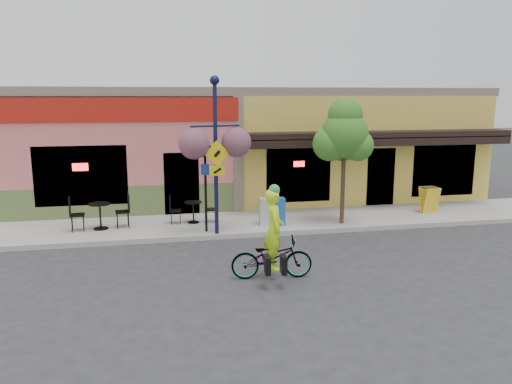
% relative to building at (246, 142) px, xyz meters
% --- Properties ---
extents(ground, '(90.00, 90.00, 0.00)m').
position_rel_building_xyz_m(ground, '(0.00, -7.50, -2.25)').
color(ground, '#2D2D30').
rests_on(ground, ground).
extents(sidewalk, '(24.00, 3.00, 0.15)m').
position_rel_building_xyz_m(sidewalk, '(0.00, -5.50, -2.17)').
color(sidewalk, '#9E9B93').
rests_on(sidewalk, ground).
extents(curb, '(24.00, 0.12, 0.15)m').
position_rel_building_xyz_m(curb, '(0.00, -6.95, -2.17)').
color(curb, '#A8A59E').
rests_on(curb, ground).
extents(building, '(18.20, 8.20, 4.50)m').
position_rel_building_xyz_m(building, '(0.00, 0.00, 0.00)').
color(building, '#D16767').
rests_on(building, ground).
extents(bicycle, '(1.95, 0.85, 0.99)m').
position_rel_building_xyz_m(bicycle, '(-1.29, -10.40, -1.75)').
color(bicycle, maroon).
rests_on(bicycle, ground).
extents(cyclist_rider, '(0.52, 0.73, 1.87)m').
position_rel_building_xyz_m(cyclist_rider, '(-1.24, -10.40, -1.31)').
color(cyclist_rider, '#C7FF1A').
rests_on(cyclist_rider, ground).
extents(lamp_post, '(1.57, 0.86, 4.64)m').
position_rel_building_xyz_m(lamp_post, '(-2.14, -6.85, 0.22)').
color(lamp_post, '#12163A').
rests_on(lamp_post, sidewalk).
extents(one_way_sign, '(1.03, 0.41, 2.62)m').
position_rel_building_xyz_m(one_way_sign, '(-2.42, -6.55, -0.79)').
color(one_way_sign, black).
rests_on(one_way_sign, sidewalk).
extents(cafe_set_left, '(1.86, 1.08, 1.06)m').
position_rel_building_xyz_m(cafe_set_left, '(-5.59, -5.63, -1.57)').
color(cafe_set_left, black).
rests_on(cafe_set_left, sidewalk).
extents(cafe_set_right, '(1.54, 0.82, 0.91)m').
position_rel_building_xyz_m(cafe_set_right, '(-2.72, -5.41, -1.65)').
color(cafe_set_right, black).
rests_on(cafe_set_right, sidewalk).
extents(newspaper_box_blue, '(0.40, 0.35, 0.88)m').
position_rel_building_xyz_m(newspaper_box_blue, '(-0.09, -6.24, -1.66)').
color(newspaper_box_blue, '#1C4FA9').
rests_on(newspaper_box_blue, sidewalk).
extents(newspaper_box_grey, '(0.43, 0.40, 0.86)m').
position_rel_building_xyz_m(newspaper_box_grey, '(-0.47, -6.10, -1.67)').
color(newspaper_box_grey, '#AEAEAE').
rests_on(newspaper_box_grey, sidewalk).
extents(street_tree, '(1.65, 1.65, 4.06)m').
position_rel_building_xyz_m(street_tree, '(1.98, -6.43, -0.07)').
color(street_tree, '#3D7A26').
rests_on(street_tree, sidewalk).
extents(sandwich_board, '(0.57, 0.43, 0.92)m').
position_rel_building_xyz_m(sandwich_board, '(5.54, -5.80, -1.64)').
color(sandwich_board, yellow).
rests_on(sandwich_board, sidewalk).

